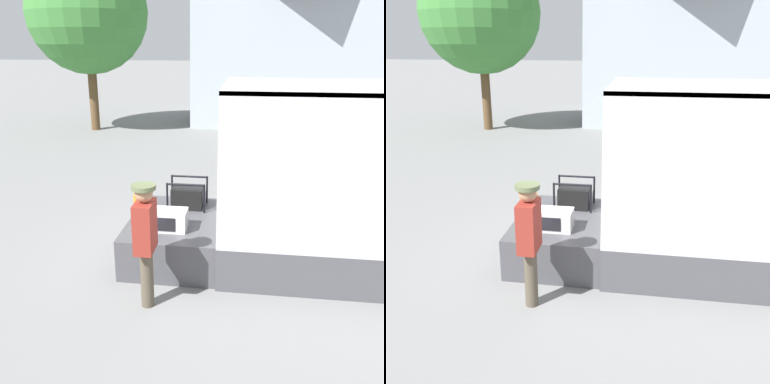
# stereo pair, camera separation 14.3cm
# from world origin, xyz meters

# --- Properties ---
(ground_plane) EXTENTS (160.00, 160.00, 0.00)m
(ground_plane) POSITION_xyz_m (0.00, 0.00, 0.00)
(ground_plane) COLOR gray
(tailgate_deck) EXTENTS (1.53, 2.09, 0.68)m
(tailgate_deck) POSITION_xyz_m (-0.76, 0.00, 0.34)
(tailgate_deck) COLOR #4C4C51
(tailgate_deck) RESTS_ON ground
(microwave) EXTENTS (0.54, 0.39, 0.32)m
(microwave) POSITION_xyz_m (-0.78, -0.46, 0.84)
(microwave) COLOR white
(microwave) RESTS_ON tailgate_deck
(portable_generator) EXTENTS (0.68, 0.51, 0.52)m
(portable_generator) POSITION_xyz_m (-0.62, 0.54, 0.87)
(portable_generator) COLOR black
(portable_generator) RESTS_ON tailgate_deck
(orange_bucket) EXTENTS (0.30, 0.30, 0.40)m
(orange_bucket) POSITION_xyz_m (-1.34, 0.00, 0.87)
(orange_bucket) COLOR orange
(orange_bucket) RESTS_ON tailgate_deck
(worker_person) EXTENTS (0.32, 0.44, 1.78)m
(worker_person) POSITION_xyz_m (-0.90, -1.57, 1.10)
(worker_person) COLOR brown
(worker_person) RESTS_ON ground
(house_backdrop) EXTENTS (9.27, 7.07, 7.74)m
(house_backdrop) POSITION_xyz_m (2.31, 14.64, 3.95)
(house_backdrop) COLOR #A8B2BC
(house_backdrop) RESTS_ON ground
(street_tree) EXTENTS (4.67, 4.67, 6.91)m
(street_tree) POSITION_xyz_m (-6.00, 10.58, 4.57)
(street_tree) COLOR brown
(street_tree) RESTS_ON ground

